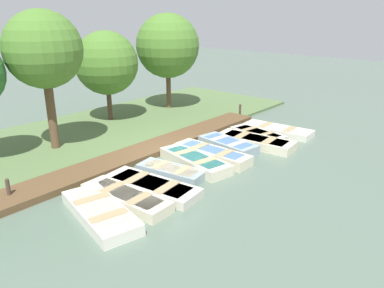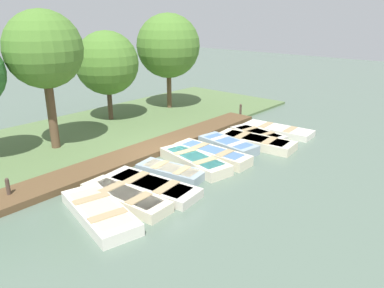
{
  "view_description": "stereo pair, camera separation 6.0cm",
  "coord_description": "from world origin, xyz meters",
  "px_view_note": "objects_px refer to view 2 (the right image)",
  "views": [
    {
      "loc": [
        10.21,
        -10.46,
        5.81
      ],
      "look_at": [
        0.76,
        0.54,
        0.65
      ],
      "focal_mm": 35.0,
      "sensor_mm": 36.0,
      "label": 1
    },
    {
      "loc": [
        10.25,
        -10.42,
        5.81
      ],
      "look_at": [
        0.76,
        0.54,
        0.65
      ],
      "focal_mm": 35.0,
      "sensor_mm": 36.0,
      "label": 2
    }
  ],
  "objects_px": {
    "mooring_post_far": "(241,111)",
    "park_tree_left": "(44,50)",
    "rowboat_8": "(258,134)",
    "park_tree_center": "(107,63)",
    "rowboat_0": "(100,212)",
    "rowboat_6": "(228,145)",
    "rowboat_7": "(256,142)",
    "rowboat_3": "(171,171)",
    "rowboat_5": "(212,154)",
    "park_tree_right": "(168,46)",
    "rowboat_4": "(195,161)",
    "mooring_post_near": "(8,189)",
    "rowboat_9": "(278,130)",
    "rowboat_2": "(151,186)",
    "rowboat_1": "(125,197)"
  },
  "relations": [
    {
      "from": "rowboat_5",
      "to": "rowboat_6",
      "type": "xyz_separation_m",
      "value": [
        -0.15,
        1.33,
        0.0
      ]
    },
    {
      "from": "rowboat_9",
      "to": "rowboat_4",
      "type": "bearing_deg",
      "value": -98.13
    },
    {
      "from": "rowboat_1",
      "to": "mooring_post_far",
      "type": "xyz_separation_m",
      "value": [
        -2.9,
        10.87,
        0.23
      ]
    },
    {
      "from": "rowboat_6",
      "to": "mooring_post_far",
      "type": "distance_m",
      "value": 5.37
    },
    {
      "from": "rowboat_8",
      "to": "mooring_post_near",
      "type": "bearing_deg",
      "value": -93.71
    },
    {
      "from": "rowboat_0",
      "to": "rowboat_7",
      "type": "bearing_deg",
      "value": 102.41
    },
    {
      "from": "mooring_post_near",
      "to": "rowboat_6",
      "type": "bearing_deg",
      "value": 73.47
    },
    {
      "from": "rowboat_2",
      "to": "rowboat_1",
      "type": "bearing_deg",
      "value": -97.03
    },
    {
      "from": "park_tree_right",
      "to": "rowboat_0",
      "type": "bearing_deg",
      "value": -54.92
    },
    {
      "from": "rowboat_5",
      "to": "park_tree_right",
      "type": "distance_m",
      "value": 9.37
    },
    {
      "from": "rowboat_7",
      "to": "rowboat_8",
      "type": "distance_m",
      "value": 1.24
    },
    {
      "from": "rowboat_0",
      "to": "mooring_post_near",
      "type": "distance_m",
      "value": 3.33
    },
    {
      "from": "rowboat_4",
      "to": "rowboat_8",
      "type": "bearing_deg",
      "value": 100.9
    },
    {
      "from": "mooring_post_near",
      "to": "park_tree_center",
      "type": "distance_m",
      "value": 9.81
    },
    {
      "from": "rowboat_6",
      "to": "mooring_post_far",
      "type": "relative_size",
      "value": 3.48
    },
    {
      "from": "rowboat_3",
      "to": "rowboat_2",
      "type": "bearing_deg",
      "value": -85.1
    },
    {
      "from": "mooring_post_near",
      "to": "park_tree_center",
      "type": "xyz_separation_m",
      "value": [
        -5.05,
        7.93,
        2.8
      ]
    },
    {
      "from": "rowboat_0",
      "to": "park_tree_left",
      "type": "distance_m",
      "value": 7.81
    },
    {
      "from": "rowboat_3",
      "to": "rowboat_5",
      "type": "bearing_deg",
      "value": 77.58
    },
    {
      "from": "park_tree_center",
      "to": "rowboat_8",
      "type": "bearing_deg",
      "value": 20.88
    },
    {
      "from": "mooring_post_far",
      "to": "park_tree_left",
      "type": "distance_m",
      "value": 10.98
    },
    {
      "from": "rowboat_0",
      "to": "rowboat_9",
      "type": "height_order",
      "value": "rowboat_0"
    },
    {
      "from": "rowboat_2",
      "to": "park_tree_right",
      "type": "distance_m",
      "value": 11.85
    },
    {
      "from": "rowboat_7",
      "to": "park_tree_right",
      "type": "bearing_deg",
      "value": 157.84
    },
    {
      "from": "park_tree_left",
      "to": "rowboat_4",
      "type": "bearing_deg",
      "value": 24.48
    },
    {
      "from": "rowboat_8",
      "to": "park_tree_center",
      "type": "height_order",
      "value": "park_tree_center"
    },
    {
      "from": "park_tree_right",
      "to": "rowboat_2",
      "type": "bearing_deg",
      "value": -49.07
    },
    {
      "from": "rowboat_7",
      "to": "park_tree_left",
      "type": "xyz_separation_m",
      "value": [
        -6.39,
        -6.25,
        4.11
      ]
    },
    {
      "from": "rowboat_9",
      "to": "rowboat_6",
      "type": "bearing_deg",
      "value": -102.06
    },
    {
      "from": "rowboat_7",
      "to": "park_tree_center",
      "type": "xyz_separation_m",
      "value": [
        -8.24,
        -1.82,
        3.01
      ]
    },
    {
      "from": "rowboat_0",
      "to": "rowboat_5",
      "type": "xyz_separation_m",
      "value": [
        -0.38,
        5.9,
        0.03
      ]
    },
    {
      "from": "rowboat_0",
      "to": "rowboat_9",
      "type": "xyz_separation_m",
      "value": [
        -0.03,
        10.83,
        -0.03
      ]
    },
    {
      "from": "park_tree_center",
      "to": "rowboat_2",
      "type": "bearing_deg",
      "value": -29.08
    },
    {
      "from": "rowboat_4",
      "to": "rowboat_9",
      "type": "distance_m",
      "value": 5.98
    },
    {
      "from": "park_tree_center",
      "to": "rowboat_9",
      "type": "bearing_deg",
      "value": 27.39
    },
    {
      "from": "rowboat_0",
      "to": "mooring_post_far",
      "type": "distance_m",
      "value": 12.35
    },
    {
      "from": "rowboat_4",
      "to": "rowboat_5",
      "type": "xyz_separation_m",
      "value": [
        0.06,
        1.05,
        0.0
      ]
    },
    {
      "from": "rowboat_6",
      "to": "park_tree_left",
      "type": "distance_m",
      "value": 8.65
    },
    {
      "from": "rowboat_6",
      "to": "park_tree_right",
      "type": "xyz_separation_m",
      "value": [
        -7.01,
        3.5,
        3.64
      ]
    },
    {
      "from": "park_tree_center",
      "to": "park_tree_right",
      "type": "xyz_separation_m",
      "value": [
        0.56,
        4.09,
        0.64
      ]
    },
    {
      "from": "rowboat_9",
      "to": "park_tree_left",
      "type": "xyz_separation_m",
      "value": [
        -6.22,
        -8.61,
        4.15
      ]
    },
    {
      "from": "rowboat_4",
      "to": "mooring_post_far",
      "type": "bearing_deg",
      "value": 121.34
    },
    {
      "from": "rowboat_0",
      "to": "rowboat_3",
      "type": "xyz_separation_m",
      "value": [
        -0.5,
        3.56,
        -0.02
      ]
    },
    {
      "from": "rowboat_4",
      "to": "mooring_post_near",
      "type": "relative_size",
      "value": 4.21
    },
    {
      "from": "rowboat_4",
      "to": "rowboat_5",
      "type": "relative_size",
      "value": 1.01
    },
    {
      "from": "mooring_post_far",
      "to": "park_tree_center",
      "type": "distance_m",
      "value": 7.85
    },
    {
      "from": "rowboat_6",
      "to": "park_tree_center",
      "type": "relative_size",
      "value": 0.58
    },
    {
      "from": "rowboat_4",
      "to": "rowboat_6",
      "type": "distance_m",
      "value": 2.38
    },
    {
      "from": "rowboat_5",
      "to": "mooring_post_near",
      "type": "height_order",
      "value": "mooring_post_near"
    },
    {
      "from": "rowboat_6",
      "to": "rowboat_4",
      "type": "bearing_deg",
      "value": -80.18
    }
  ]
}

